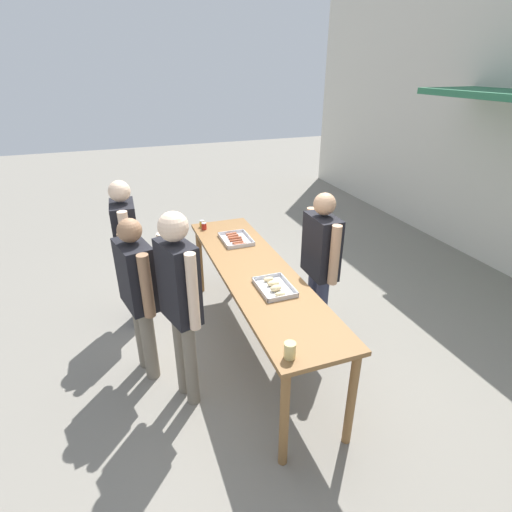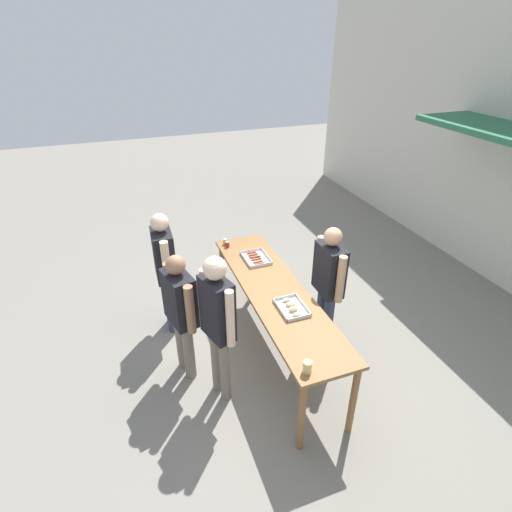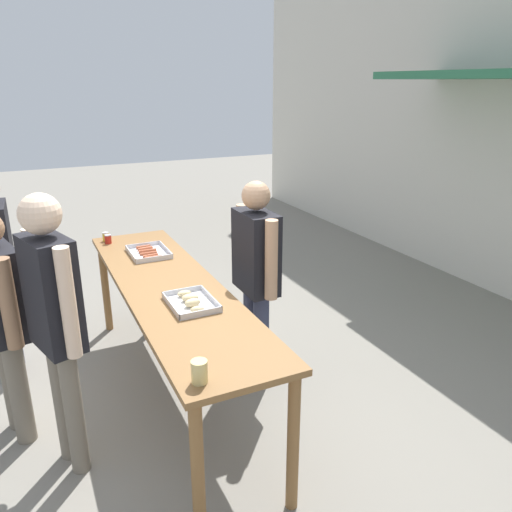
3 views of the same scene
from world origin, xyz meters
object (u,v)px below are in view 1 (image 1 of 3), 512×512
at_px(person_customer_holding_hotdog, 127,244).
at_px(person_customer_with_cup, 180,294).
at_px(person_customer_waiting_in_line, 138,288).
at_px(food_tray_sausages, 236,240).
at_px(beer_cup, 290,350).
at_px(person_server_behind_table, 321,258).
at_px(condiment_jar_mustard, 202,224).
at_px(food_tray_buns, 274,287).
at_px(condiment_jar_ketchup, 204,226).

height_order(person_customer_holding_hotdog, person_customer_with_cup, person_customer_with_cup).
height_order(person_customer_with_cup, person_customer_waiting_in_line, person_customer_with_cup).
bearing_deg(food_tray_sausages, beer_cup, -7.05).
height_order(person_server_behind_table, person_customer_with_cup, person_customer_with_cup).
xyz_separation_m(beer_cup, person_customer_holding_hotdog, (-2.20, -0.91, 0.01)).
bearing_deg(condiment_jar_mustard, person_customer_holding_hotdog, -68.05).
height_order(food_tray_buns, person_customer_holding_hotdog, person_customer_holding_hotdog).
bearing_deg(person_customer_holding_hotdog, food_tray_buns, -136.94).
bearing_deg(condiment_jar_mustard, food_tray_sausages, 25.65).
bearing_deg(person_customer_waiting_in_line, person_server_behind_table, -106.35).
xyz_separation_m(condiment_jar_mustard, beer_cup, (2.56, 0.01, 0.02)).
bearing_deg(beer_cup, person_server_behind_table, 143.86).
relative_size(beer_cup, person_customer_with_cup, 0.07).
distance_m(condiment_jar_mustard, beer_cup, 2.56).
xyz_separation_m(food_tray_buns, person_customer_holding_hotdog, (-1.32, -1.16, 0.04)).
bearing_deg(condiment_jar_ketchup, person_customer_holding_hotdog, -73.00).
height_order(condiment_jar_ketchup, person_customer_waiting_in_line, person_customer_waiting_in_line).
distance_m(food_tray_sausages, person_customer_with_cup, 1.45).
bearing_deg(person_customer_waiting_in_line, food_tray_sausages, -71.42).
height_order(food_tray_sausages, person_customer_holding_hotdog, person_customer_holding_hotdog).
xyz_separation_m(condiment_jar_mustard, person_customer_holding_hotdog, (0.36, -0.90, 0.02)).
bearing_deg(person_customer_with_cup, food_tray_sausages, -52.43).
bearing_deg(condiment_jar_ketchup, food_tray_buns, 9.18).
bearing_deg(beer_cup, person_customer_with_cup, -145.03).
relative_size(beer_cup, person_server_behind_table, 0.07).
relative_size(condiment_jar_mustard, condiment_jar_ketchup, 1.00).
height_order(beer_cup, person_customer_with_cup, person_customer_with_cup).
bearing_deg(person_customer_waiting_in_line, person_customer_with_cup, -160.86).
height_order(condiment_jar_mustard, person_server_behind_table, person_server_behind_table).
relative_size(condiment_jar_mustard, person_server_behind_table, 0.05).
xyz_separation_m(food_tray_sausages, person_server_behind_table, (0.80, 0.64, 0.03)).
bearing_deg(person_customer_with_cup, condiment_jar_ketchup, -36.58).
bearing_deg(person_customer_with_cup, person_customer_waiting_in_line, 15.59).
xyz_separation_m(condiment_jar_mustard, person_server_behind_table, (1.34, 0.90, 0.01)).
relative_size(food_tray_buns, person_customer_holding_hotdog, 0.24).
xyz_separation_m(condiment_jar_ketchup, person_customer_with_cup, (1.64, -0.58, 0.10)).
bearing_deg(person_customer_waiting_in_line, person_customer_holding_hotdog, -11.97).
distance_m(condiment_jar_ketchup, person_customer_waiting_in_line, 1.46).
bearing_deg(person_customer_with_cup, food_tray_buns, -104.32).
distance_m(condiment_jar_ketchup, person_customer_with_cup, 1.74).
xyz_separation_m(food_tray_sausages, beer_cup, (2.02, -0.25, 0.05)).
xyz_separation_m(condiment_jar_mustard, person_customer_waiting_in_line, (1.26, -0.87, -0.03)).
distance_m(food_tray_sausages, food_tray_buns, 1.14).
bearing_deg(beer_cup, person_customer_holding_hotdog, -157.52).
bearing_deg(food_tray_buns, condiment_jar_ketchup, -170.82).
relative_size(condiment_jar_mustard, beer_cup, 0.70).
height_order(food_tray_sausages, food_tray_buns, food_tray_buns).
relative_size(food_tray_sausages, condiment_jar_ketchup, 5.00).
bearing_deg(food_tray_sausages, food_tray_buns, 0.04).
height_order(condiment_jar_mustard, person_customer_holding_hotdog, person_customer_holding_hotdog).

